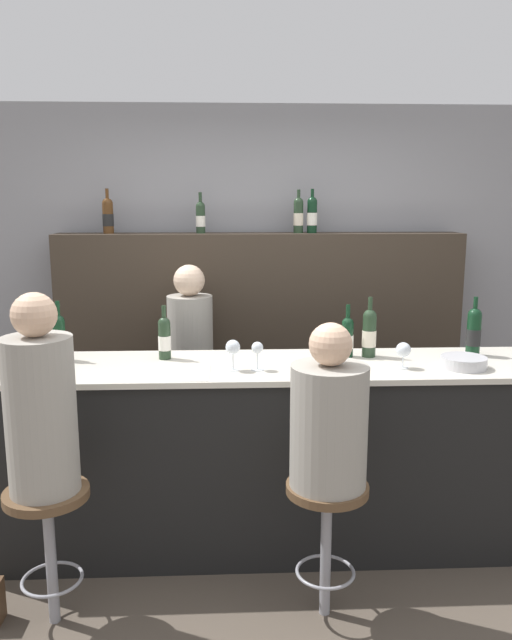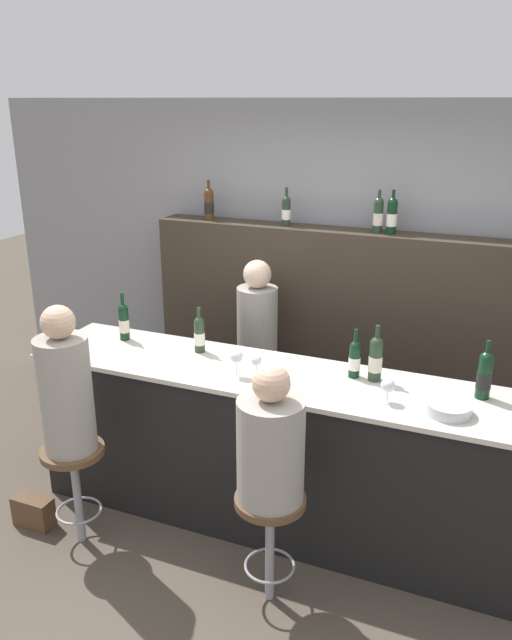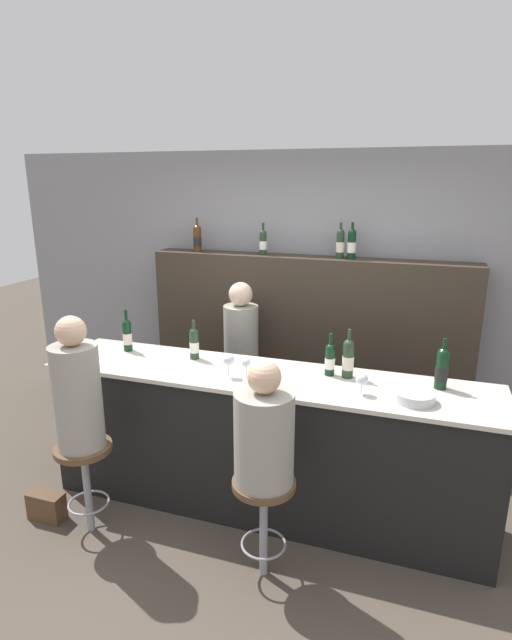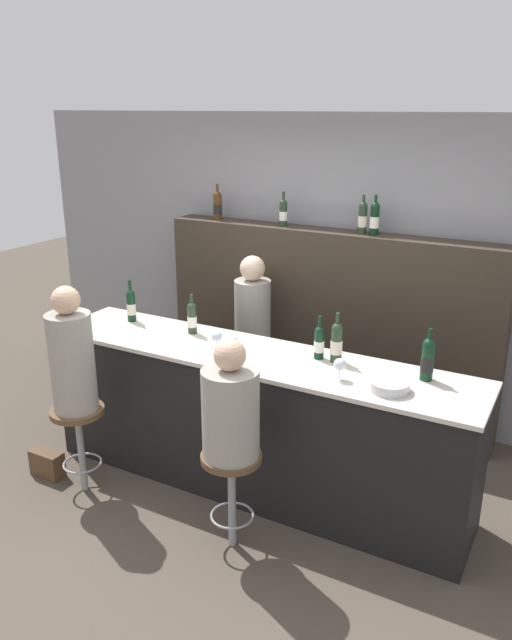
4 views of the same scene
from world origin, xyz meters
name	(u,v)px [view 4 (image 4 of 4)]	position (x,y,z in m)	size (l,w,h in m)	color
ground_plane	(231,507)	(0.00, 0.00, 0.00)	(16.00, 16.00, 0.00)	#4C4238
wall_back	(338,268)	(0.00, 1.85, 1.30)	(6.40, 0.05, 2.60)	gray
bar_counter	(253,421)	(0.00, 0.31, 0.52)	(3.14, 0.66, 1.04)	black
back_bar_cabinet	(326,326)	(0.00, 1.62, 0.84)	(2.95, 0.28, 1.67)	#382D23
wine_bottle_counter_0	(131,305)	(-1.16, 0.45, 1.17)	(0.07, 0.07, 0.33)	black
wine_bottle_counter_1	(192,317)	(-0.59, 0.45, 1.16)	(0.07, 0.07, 0.30)	#233823
wine_bottle_counter_2	(319,342)	(0.43, 0.45, 1.16)	(0.07, 0.07, 0.30)	black
wine_bottle_counter_3	(337,342)	(0.55, 0.45, 1.18)	(0.08, 0.08, 0.34)	#233823
wine_bottle_counter_4	(428,359)	(1.15, 0.45, 1.18)	(0.08, 0.08, 0.34)	black
wine_bottle_backbar_0	(218,205)	(-1.09, 1.62, 1.80)	(0.08, 0.08, 0.32)	#4C2D14
wine_bottle_backbar_1	(283,212)	(-0.43, 1.62, 1.79)	(0.07, 0.07, 0.29)	#233823
wine_bottle_backbar_2	(363,217)	(0.28, 1.62, 1.80)	(0.07, 0.07, 0.31)	#233823
wine_bottle_backbar_3	(375,218)	(0.38, 1.62, 1.80)	(0.07, 0.07, 0.31)	black
wine_glass_0	(217,337)	(-0.21, 0.20, 1.16)	(0.08, 0.08, 0.16)	silver
wine_glass_1	(233,342)	(-0.09, 0.20, 1.15)	(0.07, 0.07, 0.15)	silver
wine_glass_2	(340,365)	(0.68, 0.20, 1.14)	(0.08, 0.08, 0.14)	silver
metal_bowl	(390,386)	(1.00, 0.19, 1.07)	(0.24, 0.24, 0.06)	#B7B7BC
tasting_menu	(186,350)	(-0.44, 0.14, 1.04)	(0.21, 0.30, 0.00)	white
bar_stool_left	(79,426)	(-1.05, -0.32, 0.51)	(0.38, 0.38, 0.65)	gray
guest_seated_left	(71,357)	(-1.05, -0.32, 1.04)	(0.30, 0.30, 0.88)	gray
bar_stool_right	(232,474)	(0.20, -0.32, 0.51)	(0.38, 0.38, 0.65)	gray
guest_seated_right	(231,408)	(0.20, -0.32, 0.96)	(0.34, 0.34, 0.74)	gray
bartender	(253,347)	(-0.49, 1.20, 0.69)	(0.31, 0.31, 1.49)	gray
handbag	(47,463)	(-1.42, -0.32, 0.10)	(0.26, 0.12, 0.20)	#513823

